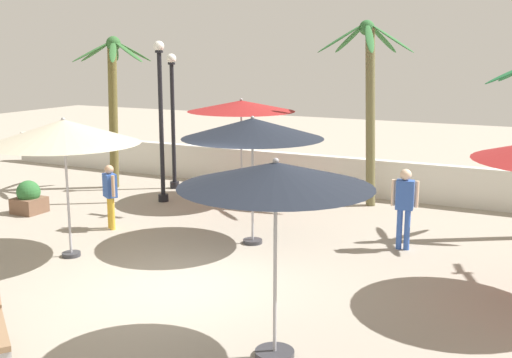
# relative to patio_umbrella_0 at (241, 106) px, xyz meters

# --- Properties ---
(ground_plane) EXTENTS (56.00, 56.00, 0.00)m
(ground_plane) POSITION_rel_patio_umbrella_0_xyz_m (2.09, -6.11, -2.63)
(ground_plane) COLOR #9E9384
(boundary_wall) EXTENTS (25.20, 0.30, 1.09)m
(boundary_wall) POSITION_rel_patio_umbrella_0_xyz_m (2.09, 2.09, -2.08)
(boundary_wall) COLOR silver
(boundary_wall) RESTS_ON ground_plane
(patio_umbrella_0) EXTENTS (2.94, 2.94, 2.85)m
(patio_umbrella_0) POSITION_rel_patio_umbrella_0_xyz_m (0.00, 0.00, 0.00)
(patio_umbrella_0) COLOR #333338
(patio_umbrella_0) RESTS_ON ground_plane
(patio_umbrella_2) EXTENTS (2.59, 2.59, 2.76)m
(patio_umbrella_2) POSITION_rel_patio_umbrella_0_xyz_m (4.71, -7.86, -0.11)
(patio_umbrella_2) COLOR #333338
(patio_umbrella_2) RESTS_ON ground_plane
(patio_umbrella_4) EXTENTS (3.02, 3.02, 2.78)m
(patio_umbrella_4) POSITION_rel_patio_umbrella_0_xyz_m (2.08, -3.38, -0.12)
(patio_umbrella_4) COLOR #333338
(patio_umbrella_4) RESTS_ON ground_plane
(patio_umbrella_5) EXTENTS (2.99, 2.99, 2.84)m
(patio_umbrella_5) POSITION_rel_patio_umbrella_0_xyz_m (-0.82, -5.85, -0.08)
(patio_umbrella_5) COLOR #333338
(patio_umbrella_5) RESTS_ON ground_plane
(palm_tree_1) EXTENTS (2.49, 2.26, 4.53)m
(palm_tree_1) POSITION_rel_patio_umbrella_0_xyz_m (-4.21, -0.19, 0.26)
(palm_tree_1) COLOR brown
(palm_tree_1) RESTS_ON ground_plane
(palm_tree_2) EXTENTS (2.46, 2.49, 4.89)m
(palm_tree_2) POSITION_rel_patio_umbrella_0_xyz_m (3.22, 1.10, 0.45)
(palm_tree_2) COLOR brown
(palm_tree_2) RESTS_ON ground_plane
(lamp_post_0) EXTENTS (0.28, 0.28, 4.37)m
(lamp_post_0) POSITION_rel_patio_umbrella_0_xyz_m (-1.91, -1.05, -0.33)
(lamp_post_0) COLOR black
(lamp_post_0) RESTS_ON ground_plane
(lamp_post_1) EXTENTS (0.29, 0.29, 4.03)m
(lamp_post_1) POSITION_rel_patio_umbrella_0_xyz_m (-2.59, 0.52, -0.49)
(lamp_post_1) COLOR black
(lamp_post_1) RESTS_ON ground_plane
(guest_0) EXTENTS (0.55, 0.29, 1.72)m
(guest_0) POSITION_rel_patio_umbrella_0_xyz_m (5.10, -2.34, -1.58)
(guest_0) COLOR #3359B2
(guest_0) RESTS_ON ground_plane
(guest_1) EXTENTS (0.49, 0.40, 1.53)m
(guest_1) POSITION_rel_patio_umbrella_0_xyz_m (-1.39, -3.88, -1.71)
(guest_1) COLOR gold
(guest_1) RESTS_ON ground_plane
(planter) EXTENTS (0.70, 0.70, 0.85)m
(planter) POSITION_rel_patio_umbrella_0_xyz_m (-4.25, -3.66, -2.24)
(planter) COLOR brown
(planter) RESTS_ON ground_plane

